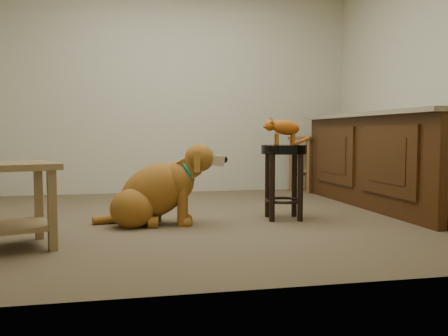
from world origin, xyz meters
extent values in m
cube|color=brown|center=(0.00, 0.00, 0.00)|extent=(4.50, 4.00, 0.01)
cube|color=beige|center=(0.00, 2.00, 1.30)|extent=(4.50, 0.04, 2.60)
cube|color=beige|center=(0.00, -2.00, 1.30)|extent=(4.50, 0.04, 2.60)
cube|color=beige|center=(2.25, 0.00, 1.30)|extent=(0.04, 4.00, 2.60)
cube|color=#41230B|center=(1.95, 0.30, 0.45)|extent=(0.60, 2.50, 0.90)
cube|color=gray|center=(1.92, 0.30, 0.92)|extent=(0.70, 2.56, 0.04)
cube|color=black|center=(1.99, 0.30, 0.05)|extent=(0.52, 2.50, 0.10)
cube|color=#41230B|center=(1.64, -0.25, 0.50)|extent=(0.02, 0.90, 0.62)
cube|color=#41230B|center=(1.64, 0.85, 0.50)|extent=(0.02, 0.90, 0.62)
cube|color=#351B09|center=(1.63, -0.25, 0.50)|extent=(0.02, 0.60, 0.40)
cube|color=#351B09|center=(1.63, 0.85, 0.50)|extent=(0.02, 0.60, 0.40)
cylinder|color=black|center=(0.84, -0.07, 0.28)|extent=(0.05, 0.05, 0.56)
cylinder|color=black|center=(0.60, -0.04, 0.28)|extent=(0.05, 0.05, 0.56)
cylinder|color=black|center=(0.80, -0.31, 0.28)|extent=(0.05, 0.05, 0.56)
cylinder|color=black|center=(0.57, -0.27, 0.28)|extent=(0.05, 0.05, 0.56)
torus|color=black|center=(0.70, -0.17, 0.16)|extent=(0.37, 0.37, 0.03)
cylinder|color=black|center=(0.70, -0.17, 0.60)|extent=(0.39, 0.39, 0.08)
cube|color=brown|center=(1.75, 1.90, 0.33)|extent=(0.06, 0.06, 0.66)
cube|color=brown|center=(1.48, 1.77, 0.33)|extent=(0.06, 0.06, 0.66)
cube|color=brown|center=(1.88, 1.63, 0.33)|extent=(0.06, 0.06, 0.66)
cube|color=brown|center=(1.60, 1.50, 0.33)|extent=(0.06, 0.06, 0.66)
cube|color=brown|center=(1.68, 1.70, 0.68)|extent=(0.50, 0.50, 0.04)
cube|color=brown|center=(-1.23, -0.59, 0.26)|extent=(0.07, 0.07, 0.51)
cube|color=brown|center=(-1.10, -0.98, 0.26)|extent=(0.07, 0.07, 0.51)
cube|color=brown|center=(-1.36, -0.85, 0.53)|extent=(0.68, 0.68, 0.04)
cube|color=brown|center=(-1.36, -0.85, 0.14)|extent=(0.57, 0.57, 0.03)
ellipsoid|color=brown|center=(-0.55, -0.04, 0.15)|extent=(0.39, 0.33, 0.31)
ellipsoid|color=brown|center=(-0.59, -0.29, 0.15)|extent=(0.39, 0.33, 0.31)
cylinder|color=brown|center=(-0.38, -0.05, 0.04)|extent=(0.09, 0.11, 0.10)
cylinder|color=brown|center=(-0.43, -0.34, 0.04)|extent=(0.09, 0.11, 0.10)
ellipsoid|color=brown|center=(-0.40, -0.19, 0.28)|extent=(0.76, 0.48, 0.64)
ellipsoid|color=brown|center=(-0.22, -0.22, 0.35)|extent=(0.31, 0.33, 0.32)
cylinder|color=brown|center=(-0.17, -0.14, 0.19)|extent=(0.09, 0.09, 0.37)
cylinder|color=brown|center=(-0.19, -0.32, 0.19)|extent=(0.09, 0.09, 0.37)
sphere|color=brown|center=(-0.14, -0.15, 0.02)|extent=(0.10, 0.10, 0.10)
sphere|color=brown|center=(-0.16, -0.32, 0.02)|extent=(0.10, 0.10, 0.10)
cylinder|color=brown|center=(-0.14, -0.24, 0.45)|extent=(0.26, 0.20, 0.24)
ellipsoid|color=brown|center=(-0.04, -0.25, 0.54)|extent=(0.27, 0.25, 0.23)
cube|color=tan|center=(0.08, -0.27, 0.52)|extent=(0.17, 0.11, 0.10)
sphere|color=black|center=(0.16, -0.28, 0.53)|extent=(0.06, 0.06, 0.06)
cube|color=brown|center=(-0.05, -0.15, 0.51)|extent=(0.06, 0.07, 0.17)
cube|color=brown|center=(-0.08, -0.35, 0.51)|extent=(0.06, 0.07, 0.17)
torus|color=#0E7659|center=(-0.14, -0.24, 0.44)|extent=(0.16, 0.23, 0.20)
cylinder|color=#D8BF4C|center=(-0.09, -0.24, 0.37)|extent=(0.01, 0.04, 0.04)
cylinder|color=brown|center=(-0.75, -0.09, 0.03)|extent=(0.30, 0.12, 0.07)
ellipsoid|color=#A54E10|center=(0.71, -0.17, 0.79)|extent=(0.27, 0.16, 0.16)
cylinder|color=#A54E10|center=(0.64, -0.13, 0.69)|extent=(0.03, 0.03, 0.10)
sphere|color=#A54E10|center=(0.64, -0.13, 0.65)|extent=(0.03, 0.03, 0.03)
cylinder|color=#A54E10|center=(0.63, -0.20, 0.69)|extent=(0.03, 0.03, 0.10)
sphere|color=#A54E10|center=(0.63, -0.20, 0.65)|extent=(0.03, 0.03, 0.03)
cylinder|color=#A54E10|center=(0.78, -0.15, 0.69)|extent=(0.03, 0.03, 0.10)
sphere|color=#A54E10|center=(0.78, -0.15, 0.65)|extent=(0.03, 0.03, 0.03)
cylinder|color=#A54E10|center=(0.77, -0.22, 0.69)|extent=(0.03, 0.03, 0.10)
sphere|color=#A54E10|center=(0.77, -0.22, 0.65)|extent=(0.03, 0.03, 0.03)
sphere|color=#A54E10|center=(0.58, -0.15, 0.80)|extent=(0.09, 0.09, 0.09)
sphere|color=#A54E10|center=(0.54, -0.15, 0.80)|extent=(0.04, 0.04, 0.04)
sphere|color=brown|center=(0.53, -0.15, 0.80)|extent=(0.01, 0.01, 0.01)
cone|color=#A54E10|center=(0.59, -0.13, 0.85)|extent=(0.04, 0.04, 0.04)
cone|color=#C66B60|center=(0.59, -0.13, 0.85)|extent=(0.02, 0.02, 0.03)
cone|color=#A54E10|center=(0.59, -0.18, 0.85)|extent=(0.04, 0.04, 0.04)
cone|color=#C66B60|center=(0.58, -0.18, 0.85)|extent=(0.02, 0.02, 0.03)
cylinder|color=#A54E10|center=(0.85, -0.16, 0.66)|extent=(0.19, 0.08, 0.09)
camera|label=1|loc=(-0.70, -4.23, 0.74)|focal=40.00mm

